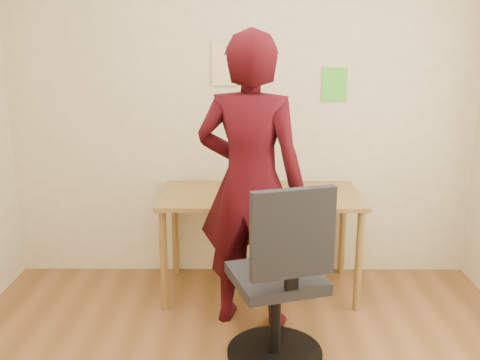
{
  "coord_description": "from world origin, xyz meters",
  "views": [
    {
      "loc": [
        0.0,
        -2.23,
        1.78
      ],
      "look_at": [
        -0.02,
        0.95,
        0.95
      ],
      "focal_mm": 40.0,
      "sensor_mm": 36.0,
      "label": 1
    }
  ],
  "objects_px": {
    "desk": "(260,205)",
    "person": "(250,184)",
    "laptop": "(251,187)",
    "office_chair": "(280,289)",
    "phone": "(281,202)"
  },
  "relations": [
    {
      "from": "phone",
      "to": "person",
      "type": "relative_size",
      "value": 0.08
    },
    {
      "from": "phone",
      "to": "person",
      "type": "distance_m",
      "value": 0.36
    },
    {
      "from": "laptop",
      "to": "person",
      "type": "height_order",
      "value": "person"
    },
    {
      "from": "desk",
      "to": "office_chair",
      "type": "height_order",
      "value": "office_chair"
    },
    {
      "from": "desk",
      "to": "laptop",
      "type": "relative_size",
      "value": 4.31
    },
    {
      "from": "laptop",
      "to": "office_chair",
      "type": "relative_size",
      "value": 0.3
    },
    {
      "from": "desk",
      "to": "office_chair",
      "type": "xyz_separation_m",
      "value": [
        0.08,
        -0.91,
        -0.2
      ]
    },
    {
      "from": "desk",
      "to": "phone",
      "type": "xyz_separation_m",
      "value": [
        0.13,
        -0.21,
        0.09
      ]
    },
    {
      "from": "phone",
      "to": "office_chair",
      "type": "relative_size",
      "value": 0.13
    },
    {
      "from": "person",
      "to": "office_chair",
      "type": "bearing_deg",
      "value": 123.91
    },
    {
      "from": "desk",
      "to": "person",
      "type": "relative_size",
      "value": 0.75
    },
    {
      "from": "office_chair",
      "to": "desk",
      "type": "bearing_deg",
      "value": 77.8
    },
    {
      "from": "phone",
      "to": "person",
      "type": "bearing_deg",
      "value": -123.27
    },
    {
      "from": "desk",
      "to": "person",
      "type": "distance_m",
      "value": 0.52
    },
    {
      "from": "laptop",
      "to": "office_chair",
      "type": "distance_m",
      "value": 0.98
    }
  ]
}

